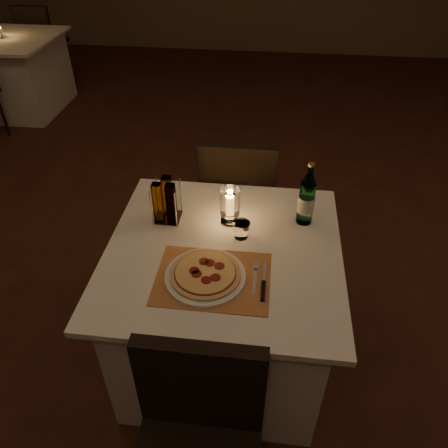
# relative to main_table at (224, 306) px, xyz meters

# --- Properties ---
(floor) EXTENTS (8.00, 10.00, 0.02)m
(floor) POSITION_rel_main_table_xyz_m (0.08, 0.17, -0.38)
(floor) COLOR #431F15
(floor) RESTS_ON ground
(main_table) EXTENTS (1.00, 1.00, 0.74)m
(main_table) POSITION_rel_main_table_xyz_m (0.00, 0.00, 0.00)
(main_table) COLOR white
(main_table) RESTS_ON ground
(chair_near) EXTENTS (0.42, 0.42, 0.90)m
(chair_near) POSITION_rel_main_table_xyz_m (-0.00, -0.71, 0.18)
(chair_near) COLOR black
(chair_near) RESTS_ON ground
(chair_far) EXTENTS (0.42, 0.42, 0.90)m
(chair_far) POSITION_rel_main_table_xyz_m (0.00, 0.71, 0.18)
(chair_far) COLOR black
(chair_far) RESTS_ON ground
(placemat) EXTENTS (0.45, 0.34, 0.00)m
(placemat) POSITION_rel_main_table_xyz_m (-0.02, -0.18, 0.37)
(placemat) COLOR #BB7741
(placemat) RESTS_ON main_table
(plate) EXTENTS (0.32, 0.32, 0.01)m
(plate) POSITION_rel_main_table_xyz_m (-0.05, -0.18, 0.38)
(plate) COLOR white
(plate) RESTS_ON placemat
(pizza) EXTENTS (0.28, 0.28, 0.02)m
(pizza) POSITION_rel_main_table_xyz_m (-0.05, -0.18, 0.39)
(pizza) COLOR #D8B77F
(pizza) RESTS_ON plate
(fork) EXTENTS (0.02, 0.18, 0.00)m
(fork) POSITION_rel_main_table_xyz_m (0.14, -0.15, 0.37)
(fork) COLOR silver
(fork) RESTS_ON placemat
(knife) EXTENTS (0.02, 0.22, 0.01)m
(knife) POSITION_rel_main_table_xyz_m (0.18, -0.21, 0.37)
(knife) COLOR black
(knife) RESTS_ON placemat
(tumbler) EXTENTS (0.08, 0.08, 0.08)m
(tumbler) POSITION_rel_main_table_xyz_m (0.07, 0.09, 0.41)
(tumbler) COLOR white
(tumbler) RESTS_ON main_table
(water_bottle) EXTENTS (0.07, 0.07, 0.31)m
(water_bottle) POSITION_rel_main_table_xyz_m (0.34, 0.23, 0.49)
(water_bottle) COLOR #529867
(water_bottle) RESTS_ON main_table
(hurricane_candle) EXTENTS (0.09, 0.09, 0.17)m
(hurricane_candle) POSITION_rel_main_table_xyz_m (0.01, 0.19, 0.47)
(hurricane_candle) COLOR white
(hurricane_candle) RESTS_ON main_table
(cruet_caddy) EXTENTS (0.12, 0.12, 0.21)m
(cruet_caddy) POSITION_rel_main_table_xyz_m (-0.28, 0.17, 0.46)
(cruet_caddy) COLOR white
(cruet_caddy) RESTS_ON main_table
(neighbor_table_left) EXTENTS (1.00, 1.00, 0.74)m
(neighbor_table_left) POSITION_rel_main_table_xyz_m (-2.55, 2.86, 0.00)
(neighbor_table_left) COLOR white
(neighbor_table_left) RESTS_ON ground
(neighbor_chair_lb) EXTENTS (0.42, 0.42, 0.90)m
(neighbor_chair_lb) POSITION_rel_main_table_xyz_m (-2.55, 3.58, 0.18)
(neighbor_chair_lb) COLOR black
(neighbor_chair_lb) RESTS_ON ground
(neighbor_candle_left) EXTENTS (0.03, 0.03, 0.11)m
(neighbor_candle_left) POSITION_rel_main_table_xyz_m (-2.55, 2.86, 0.41)
(neighbor_candle_left) COLOR white
(neighbor_candle_left) RESTS_ON neighbor_table_left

